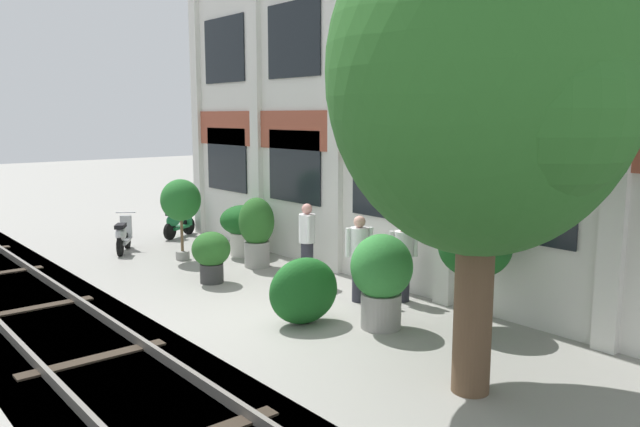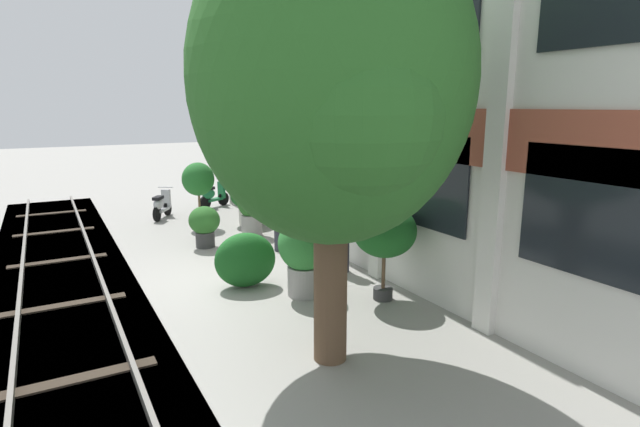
{
  "view_description": "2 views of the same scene",
  "coord_description": "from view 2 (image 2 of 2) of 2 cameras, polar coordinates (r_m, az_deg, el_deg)",
  "views": [
    {
      "loc": [
        8.64,
        -5.91,
        3.45
      ],
      "look_at": [
        -0.69,
        1.83,
        1.53
      ],
      "focal_mm": 35.0,
      "sensor_mm": 36.0,
      "label": 1
    },
    {
      "loc": [
        9.87,
        -3.06,
        3.6
      ],
      "look_at": [
        0.42,
        2.18,
        1.25
      ],
      "focal_mm": 28.0,
      "sensor_mm": 36.0,
      "label": 2
    }
  ],
  "objects": [
    {
      "name": "potted_plant_ribbed_drum",
      "position": [
        14.1,
        -7.88,
        1.06
      ],
      "size": [
        0.81,
        0.81,
        1.6
      ],
      "color": "gray",
      "rests_on": "ground"
    },
    {
      "name": "potted_plant_glazed_jar",
      "position": [
        13.18,
        -13.07,
        -1.12
      ],
      "size": [
        0.8,
        0.8,
        1.07
      ],
      "color": "#333333",
      "rests_on": "ground"
    },
    {
      "name": "topiary_hedge",
      "position": [
        10.18,
        -8.53,
        -5.27
      ],
      "size": [
        0.89,
        1.33,
        1.12
      ],
      "primitive_type": "ellipsoid",
      "rotation": [
        0.0,
        0.0,
        4.55
      ],
      "color": "#19561E",
      "rests_on": "ground"
    },
    {
      "name": "potted_plant_stone_basin",
      "position": [
        15.39,
        -8.1,
        1.49
      ],
      "size": [
        1.12,
        1.12,
        1.25
      ],
      "color": "beige",
      "rests_on": "ground"
    },
    {
      "name": "ground_plane",
      "position": [
        10.94,
        -11.23,
        -7.2
      ],
      "size": [
        80.0,
        80.0,
        0.0
      ],
      "primitive_type": "plane",
      "color": "gray"
    },
    {
      "name": "resident_near_plants",
      "position": [
        10.89,
        2.71,
        -2.53
      ],
      "size": [
        0.39,
        0.41,
        1.55
      ],
      "rotation": [
        0.0,
        0.0,
        -0.76
      ],
      "color": "#282833",
      "rests_on": "ground"
    },
    {
      "name": "apartment_facade",
      "position": [
        11.71,
        3.58,
        13.32
      ],
      "size": [
        15.55,
        0.64,
        7.67
      ],
      "color": "silver",
      "rests_on": "ground"
    },
    {
      "name": "rail_tracks",
      "position": [
        10.55,
        -27.1,
        -9.88
      ],
      "size": [
        23.19,
        2.8,
        0.43
      ],
      "color": "#423F3A",
      "rests_on": "ground"
    },
    {
      "name": "resident_by_doorway",
      "position": [
        10.99,
        -1.54,
        -2.15
      ],
      "size": [
        0.34,
        0.48,
        1.62
      ],
      "rotation": [
        0.0,
        0.0,
        -0.49
      ],
      "color": "#282833",
      "rests_on": "ground"
    },
    {
      "name": "scooter_near_curb",
      "position": [
        18.3,
        -12.14,
        2.03
      ],
      "size": [
        0.77,
        1.27,
        0.98
      ],
      "rotation": [
        0.0,
        0.0,
        2.04
      ],
      "color": "black",
      "rests_on": "ground"
    },
    {
      "name": "scooter_second_parked",
      "position": [
        16.91,
        -17.69,
        0.89
      ],
      "size": [
        1.2,
        0.85,
        0.98
      ],
      "rotation": [
        0.0,
        0.0,
        2.56
      ],
      "color": "black",
      "rests_on": "ground"
    },
    {
      "name": "potted_plant_fluted_column",
      "position": [
        9.55,
        -1.8,
        -4.25
      ],
      "size": [
        1.01,
        1.01,
        1.56
      ],
      "color": "gray",
      "rests_on": "ground"
    },
    {
      "name": "potted_plant_low_pan",
      "position": [
        9.29,
        7.39,
        -2.13
      ],
      "size": [
        1.18,
        1.18,
        1.83
      ],
      "color": "#333333",
      "rests_on": "ground"
    },
    {
      "name": "potted_plant_tall_urn",
      "position": [
        15.35,
        -13.75,
        3.71
      ],
      "size": [
        0.96,
        0.96,
        1.95
      ],
      "color": "gray",
      "rests_on": "ground"
    },
    {
      "name": "resident_watching_tracks",
      "position": [
        12.49,
        -4.71,
        -0.33
      ],
      "size": [
        0.47,
        0.34,
        1.66
      ],
      "rotation": [
        0.0,
        0.0,
        -2.12
      ],
      "color": "#282833",
      "rests_on": "ground"
    },
    {
      "name": "broadleaf_tree",
      "position": [
        6.65,
        1.3,
        14.19
      ],
      "size": [
        3.87,
        3.69,
        6.11
      ],
      "color": "brown",
      "rests_on": "ground"
    }
  ]
}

